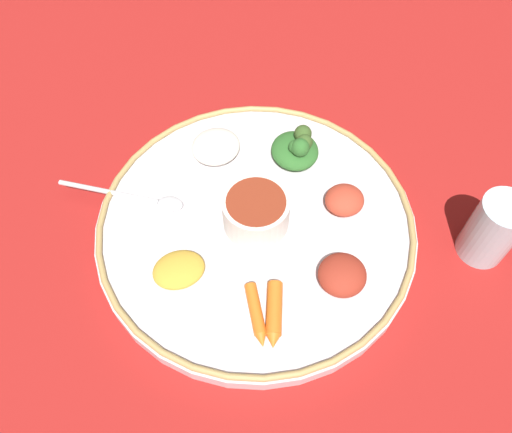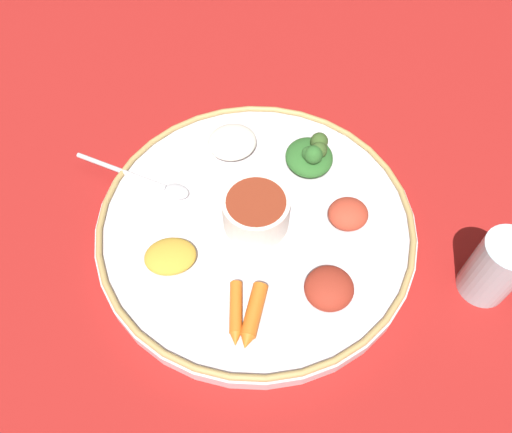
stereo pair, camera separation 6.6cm
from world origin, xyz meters
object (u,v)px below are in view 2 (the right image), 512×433
Objects in this scene: center_bowl at (256,212)px; carrot_outer at (253,315)px; drinking_glass at (493,271)px; greens_pile at (311,155)px; carrot_near_spoon at (236,312)px; spoon at (149,181)px.

center_bowl is 1.09× the size of carrot_outer.
drinking_glass is at bearing -127.92° from carrot_outer.
carrot_outer is at bearing 52.08° from drinking_glass.
center_bowl is 0.89× the size of greens_pile.
carrot_outer is 0.29m from drinking_glass.
drinking_glass is (-0.19, -0.24, 0.01)m from carrot_near_spoon.
greens_pile is (-0.14, -0.17, 0.02)m from spoon.
greens_pile reaches higher than spoon.
drinking_glass reaches higher than spoon.
spoon is at bearing 50.47° from greens_pile.
carrot_near_spoon is 0.85× the size of carrot_outer.
drinking_glass is (-0.41, -0.18, 0.02)m from spoon.
center_bowl is 0.29m from drinking_glass.
spoon is at bearing -15.60° from carrot_near_spoon.
center_bowl is 0.87× the size of drinking_glass.
center_bowl is at bearing 94.13° from greens_pile.
spoon is 2.21× the size of carrot_outer.
drinking_glass reaches higher than center_bowl.
carrot_near_spoon is at bearing 30.58° from carrot_outer.
greens_pile is 0.24m from carrot_near_spoon.
carrot_near_spoon is at bearing 121.46° from center_bowl.
center_bowl is 0.13m from carrot_outer.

